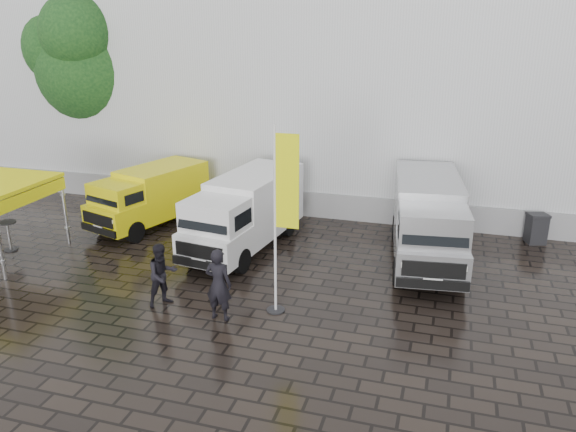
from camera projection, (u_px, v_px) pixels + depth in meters
name	position (u px, v px, depth m)	size (l,w,h in m)	color
ground	(288.00, 314.00, 15.02)	(120.00, 120.00, 0.00)	black
exhibition_hall	(423.00, 53.00, 27.02)	(44.00, 16.00, 12.00)	silver
hall_plinth	(397.00, 212.00, 21.52)	(44.00, 0.15, 1.00)	gray
van_yellow	(149.00, 198.00, 21.22)	(1.82, 4.74, 2.19)	yellow
van_white	(245.00, 214.00, 19.00)	(1.91, 5.72, 2.48)	white
van_silver	(427.00, 223.00, 17.97)	(2.02, 6.06, 2.62)	#B0B1B4
flagpole	(282.00, 212.00, 14.21)	(0.88, 0.50, 5.05)	black
tree	(93.00, 61.00, 25.10)	(4.98, 4.98, 8.94)	black
cocktail_table	(9.00, 236.00, 19.06)	(0.60, 0.60, 1.03)	black
wheelie_bin	(536.00, 228.00, 19.72)	(0.65, 0.65, 1.07)	black
person_front	(219.00, 284.00, 14.47)	(0.72, 0.47, 1.97)	black
person_tent	(162.00, 275.00, 15.25)	(0.87, 0.67, 1.78)	black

